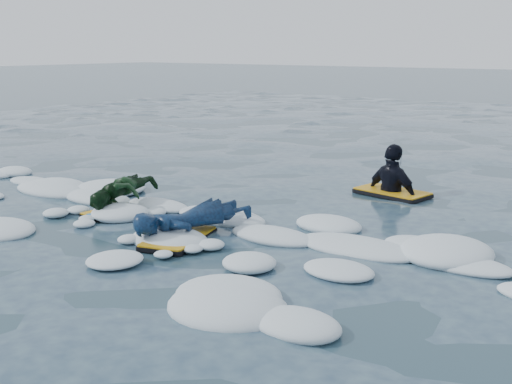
# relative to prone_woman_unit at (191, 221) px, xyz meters

# --- Properties ---
(ground) EXTENTS (120.00, 120.00, 0.00)m
(ground) POSITION_rel_prone_woman_unit_xyz_m (-0.17, -0.90, -0.20)
(ground) COLOR #1A303E
(ground) RESTS_ON ground
(foam_band) EXTENTS (12.00, 3.10, 0.30)m
(foam_band) POSITION_rel_prone_woman_unit_xyz_m (-0.17, 0.13, -0.20)
(foam_band) COLOR white
(foam_band) RESTS_ON ground
(prone_woman_unit) EXTENTS (0.91, 1.62, 0.39)m
(prone_woman_unit) POSITION_rel_prone_woman_unit_xyz_m (0.00, 0.00, 0.00)
(prone_woman_unit) COLOR black
(prone_woman_unit) RESTS_ON ground
(prone_child_unit) EXTENTS (0.79, 1.28, 0.47)m
(prone_child_unit) POSITION_rel_prone_woman_unit_xyz_m (-1.54, 0.38, 0.04)
(prone_child_unit) COLOR black
(prone_child_unit) RESTS_ON ground
(waiting_rider_unit) EXTENTS (1.18, 0.79, 1.63)m
(waiting_rider_unit) POSITION_rel_prone_woman_unit_xyz_m (1.03, 3.38, -0.23)
(waiting_rider_unit) COLOR black
(waiting_rider_unit) RESTS_ON ground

